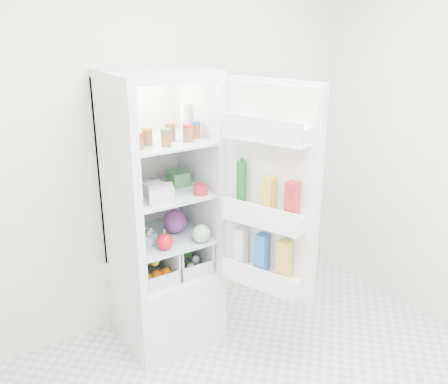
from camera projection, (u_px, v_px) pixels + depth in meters
room_walls at (324, 143)px, 2.11m from camera, size 3.02×3.02×2.61m
refrigerator at (161, 244)px, 3.31m from camera, size 0.60×0.60×1.80m
shelf_low at (164, 237)px, 3.23m from camera, size 0.49×0.53×0.01m
shelf_mid at (162, 192)px, 3.13m from camera, size 0.49×0.53×0.02m
shelf_top at (160, 141)px, 3.01m from camera, size 0.49×0.53×0.02m
crisper_left at (148, 259)px, 3.21m from camera, size 0.23×0.46×0.22m
crisper_right at (182, 250)px, 3.34m from camera, size 0.23×0.46×0.22m
condiment_jars at (168, 136)px, 2.91m from camera, size 0.46×0.16×0.08m
squeeze_bottle at (185, 119)px, 3.13m from camera, size 0.07×0.07×0.19m
tub_white at (161, 194)px, 2.94m from camera, size 0.19×0.19×0.09m
tub_cream at (155, 188)px, 3.07m from camera, size 0.12×0.12×0.07m
tin_red at (201, 189)px, 3.06m from camera, size 0.11×0.11×0.06m
foil_tray at (136, 185)px, 3.16m from camera, size 0.21×0.19×0.04m
tub_green at (178, 178)px, 3.23m from camera, size 0.12×0.16×0.09m
red_cabbage at (175, 221)px, 3.25m from camera, size 0.16×0.16×0.16m
bell_pepper at (165, 242)px, 3.03m from camera, size 0.10×0.10×0.10m
mushroom_bowl at (146, 238)px, 3.12m from camera, size 0.16×0.16×0.07m
salad_bag at (201, 234)px, 3.12m from camera, size 0.11×0.11×0.11m
citrus_pile at (150, 265)px, 3.19m from camera, size 0.20×0.31×0.16m
veg_pile at (183, 256)px, 3.36m from camera, size 0.16×0.30×0.10m
fridge_door at (269, 199)px, 2.89m from camera, size 0.36×0.58×1.30m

